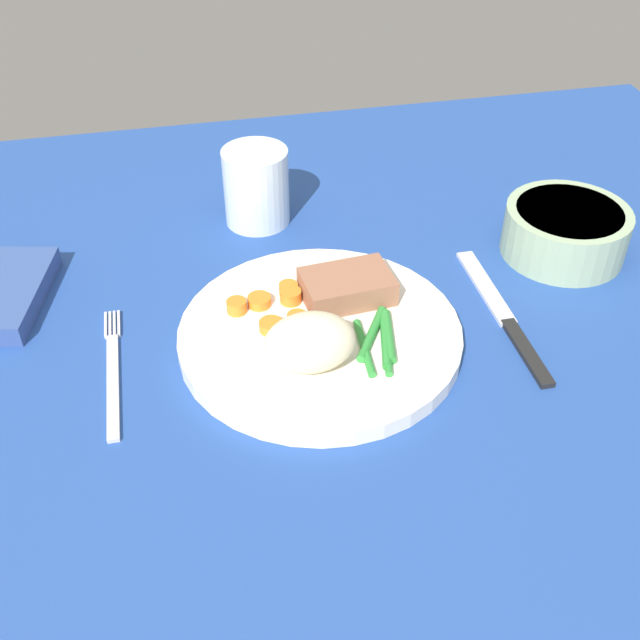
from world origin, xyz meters
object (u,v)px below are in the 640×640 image
object	(u,v)px
dinner_plate	(320,335)
knife	(504,317)
water_glass	(257,192)
salad_bowl	(566,229)
fork	(113,371)
meat_portion	(347,287)

from	to	relation	value
dinner_plate	knife	xyz separation A→B (cm)	(17.74, -0.29, -0.60)
water_glass	salad_bowl	xyz separation A→B (cm)	(30.30, -13.02, -0.70)
fork	salad_bowl	size ratio (longest dim) A/B	1.30
dinner_plate	meat_portion	xyz separation A→B (cm)	(3.46, 4.03, 2.03)
knife	salad_bowl	size ratio (longest dim) A/B	1.61
salad_bowl	dinner_plate	bearing A→B (deg)	-162.39
fork	meat_portion	bearing A→B (deg)	8.35
dinner_plate	knife	size ratio (longest dim) A/B	1.25
fork	water_glass	distance (cm)	27.58
meat_portion	knife	bearing A→B (deg)	-16.81
dinner_plate	meat_portion	size ratio (longest dim) A/B	3.10
meat_portion	fork	world-z (taller)	meat_portion
meat_portion	water_glass	world-z (taller)	water_glass
meat_portion	salad_bowl	distance (cm)	24.92
dinner_plate	meat_portion	world-z (taller)	meat_portion
fork	water_glass	xyz separation A→B (cm)	(16.10, 22.13, 3.40)
meat_portion	dinner_plate	bearing A→B (deg)	-130.60
fork	knife	size ratio (longest dim) A/B	0.81
water_glass	meat_portion	bearing A→B (deg)	-71.84
meat_portion	salad_bowl	xyz separation A→B (cm)	(24.44, 4.82, 0.07)
meat_portion	fork	size ratio (longest dim) A/B	0.50
meat_portion	water_glass	distance (cm)	18.80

